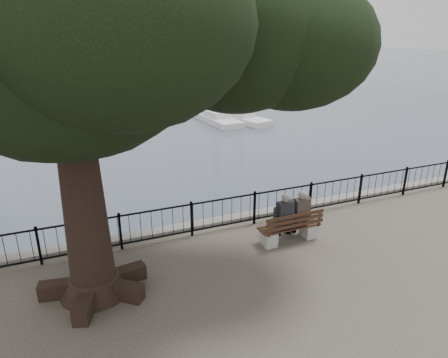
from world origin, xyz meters
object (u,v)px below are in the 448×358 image
person_right (298,216)px  lion_monument (102,65)px  bench (290,231)px  tree (106,24)px  person_left (282,219)px

person_right → lion_monument: size_ratio=0.17×
bench → person_right: person_right is taller
bench → person_right: size_ratio=1.20×
bench → lion_monument: lion_monument is taller
tree → lion_monument: (5.05, 49.01, -4.44)m
bench → person_right: 0.48m
bench → lion_monument: bearing=89.3°
person_left → lion_monument: size_ratio=0.17×
person_right → tree: tree is taller
lion_monument → bench: bearing=-90.7°
tree → lion_monument: bearing=84.1°
bench → person_left: size_ratio=1.20×
person_right → tree: bearing=-176.2°
tree → lion_monument: tree is taller
tree → person_right: bearing=3.8°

